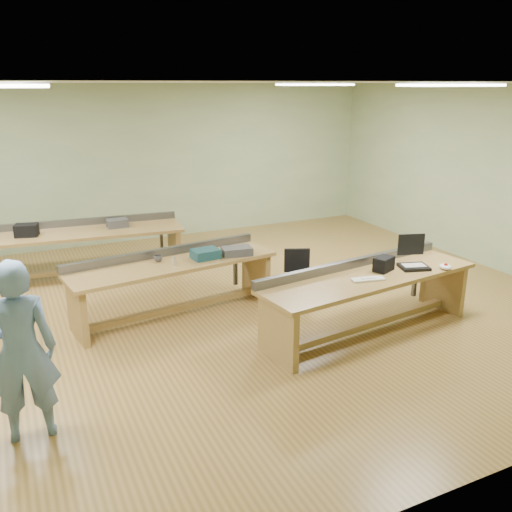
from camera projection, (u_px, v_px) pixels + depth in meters
name	position (u px, v px, depth m)	size (l,w,h in m)	color
floor	(209.00, 312.00, 7.41)	(10.00, 10.00, 0.00)	olive
ceiling	(202.00, 82.00, 6.50)	(10.00, 10.00, 0.00)	silver
wall_back	(133.00, 165.00, 10.40)	(10.00, 0.04, 3.00)	#A8B98C
wall_front	(420.00, 324.00, 3.51)	(10.00, 0.04, 3.00)	#A8B98C
wall_right	(488.00, 177.00, 9.00)	(0.04, 8.00, 3.00)	#A8B98C
fluor_panels	(202.00, 85.00, 6.51)	(6.20, 3.50, 0.03)	white
workbench_front	(368.00, 289.00, 6.69)	(3.04, 1.16, 0.86)	#A58346
workbench_mid	(173.00, 276.00, 7.19)	(2.86, 1.11, 0.86)	#A58346
workbench_back	(79.00, 242.00, 8.67)	(3.34, 1.20, 0.86)	#A58346
person	(20.00, 352.00, 4.57)	(0.60, 0.40, 1.65)	#627FA0
laptop_base	(414.00, 267.00, 6.86)	(0.35, 0.29, 0.04)	black
laptop_screen	(411.00, 244.00, 6.92)	(0.35, 0.02, 0.28)	black
keyboard	(368.00, 279.00, 6.45)	(0.41, 0.14, 0.02)	beige
trackball_mouse	(445.00, 267.00, 6.82)	(0.14, 0.17, 0.07)	white
camera_bag	(384.00, 264.00, 6.76)	(0.26, 0.17, 0.18)	black
task_chair	(298.00, 286.00, 7.55)	(0.56, 0.56, 0.79)	black
parts_bin_teal	(206.00, 254.00, 7.24)	(0.36, 0.27, 0.12)	#143A43
parts_bin_grey	(237.00, 251.00, 7.39)	(0.40, 0.25, 0.11)	#3B3B3E
mug	(158.00, 258.00, 7.11)	(0.11, 0.11, 0.09)	#3B3B3E
drinks_can	(174.00, 261.00, 6.97)	(0.06, 0.06, 0.11)	silver
storage_box_back	(27.00, 230.00, 8.29)	(0.33, 0.24, 0.19)	black
tray_back	(117.00, 223.00, 8.83)	(0.33, 0.24, 0.13)	#3B3B3E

